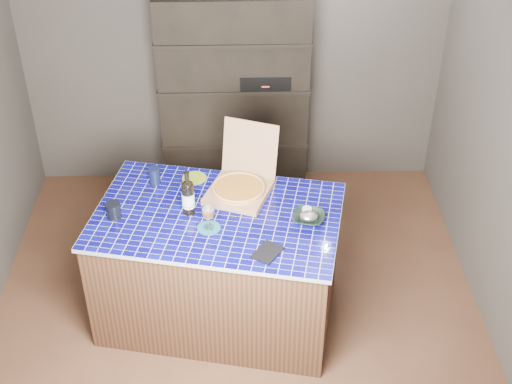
{
  "coord_description": "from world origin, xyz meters",
  "views": [
    {
      "loc": [
        0.03,
        -3.7,
        3.69
      ],
      "look_at": [
        0.14,
        0.0,
        1.04
      ],
      "focal_mm": 50.0,
      "sensor_mm": 36.0,
      "label": 1
    }
  ],
  "objects_px": {
    "mead_bottle": "(188,197)",
    "pizza_box": "(240,186)",
    "wine_glass": "(208,212)",
    "kitchen_island": "(219,265)",
    "bowl": "(309,218)",
    "dvd_case": "(267,253)"
  },
  "relations": [
    {
      "from": "wine_glass",
      "to": "kitchen_island",
      "type": "bearing_deg",
      "value": 71.32
    },
    {
      "from": "wine_glass",
      "to": "bowl",
      "type": "relative_size",
      "value": 0.87
    },
    {
      "from": "kitchen_island",
      "to": "mead_bottle",
      "type": "xyz_separation_m",
      "value": [
        -0.18,
        0.03,
        0.56
      ]
    },
    {
      "from": "pizza_box",
      "to": "wine_glass",
      "type": "height_order",
      "value": "pizza_box"
    },
    {
      "from": "mead_bottle",
      "to": "bowl",
      "type": "distance_m",
      "value": 0.79
    },
    {
      "from": "mead_bottle",
      "to": "wine_glass",
      "type": "bearing_deg",
      "value": -51.83
    },
    {
      "from": "kitchen_island",
      "to": "wine_glass",
      "type": "distance_m",
      "value": 0.58
    },
    {
      "from": "kitchen_island",
      "to": "wine_glass",
      "type": "xyz_separation_m",
      "value": [
        -0.05,
        -0.14,
        0.56
      ]
    },
    {
      "from": "kitchen_island",
      "to": "pizza_box",
      "type": "distance_m",
      "value": 0.57
    },
    {
      "from": "mead_bottle",
      "to": "bowl",
      "type": "height_order",
      "value": "mead_bottle"
    },
    {
      "from": "bowl",
      "to": "pizza_box",
      "type": "bearing_deg",
      "value": 143.63
    },
    {
      "from": "pizza_box",
      "to": "bowl",
      "type": "relative_size",
      "value": 2.87
    },
    {
      "from": "dvd_case",
      "to": "kitchen_island",
      "type": "bearing_deg",
      "value": 162.06
    },
    {
      "from": "dvd_case",
      "to": "wine_glass",
      "type": "bearing_deg",
      "value": 178.7
    },
    {
      "from": "bowl",
      "to": "kitchen_island",
      "type": "bearing_deg",
      "value": 171.55
    },
    {
      "from": "dvd_case",
      "to": "bowl",
      "type": "height_order",
      "value": "bowl"
    },
    {
      "from": "pizza_box",
      "to": "mead_bottle",
      "type": "relative_size",
      "value": 1.82
    },
    {
      "from": "bowl",
      "to": "dvd_case",
      "type": "bearing_deg",
      "value": -131.68
    },
    {
      "from": "mead_bottle",
      "to": "pizza_box",
      "type": "bearing_deg",
      "value": 32.12
    },
    {
      "from": "mead_bottle",
      "to": "dvd_case",
      "type": "xyz_separation_m",
      "value": [
        0.49,
        -0.43,
        -0.12
      ]
    },
    {
      "from": "pizza_box",
      "to": "kitchen_island",
      "type": "bearing_deg",
      "value": -102.05
    },
    {
      "from": "kitchen_island",
      "to": "pizza_box",
      "type": "relative_size",
      "value": 3.04
    }
  ]
}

